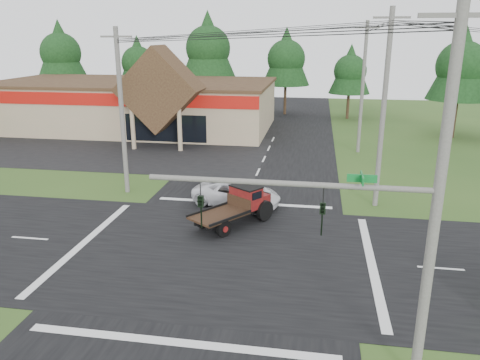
# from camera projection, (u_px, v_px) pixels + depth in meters

# --- Properties ---
(ground) EXTENTS (120.00, 120.00, 0.00)m
(ground) POSITION_uv_depth(u_px,v_px,m) (221.00, 253.00, 22.38)
(ground) COLOR #2C4B1A
(ground) RESTS_ON ground
(road_ns) EXTENTS (12.00, 120.00, 0.02)m
(road_ns) POSITION_uv_depth(u_px,v_px,m) (221.00, 252.00, 22.38)
(road_ns) COLOR black
(road_ns) RESTS_ON ground
(road_ew) EXTENTS (120.00, 12.00, 0.02)m
(road_ew) POSITION_uv_depth(u_px,v_px,m) (221.00, 252.00, 22.38)
(road_ew) COLOR black
(road_ew) RESTS_ON ground
(parking_apron) EXTENTS (28.00, 14.00, 0.02)m
(parking_apron) POSITION_uv_depth(u_px,v_px,m) (112.00, 150.00, 42.47)
(parking_apron) COLOR black
(parking_apron) RESTS_ON ground
(cvs_building) EXTENTS (30.40, 18.20, 9.19)m
(cvs_building) POSITION_uv_depth(u_px,v_px,m) (136.00, 103.00, 51.88)
(cvs_building) COLOR tan
(cvs_building) RESTS_ON ground
(traffic_signal_mast) EXTENTS (8.12, 0.24, 7.00)m
(traffic_signal_mast) POSITION_uv_depth(u_px,v_px,m) (369.00, 241.00, 13.10)
(traffic_signal_mast) COLOR #595651
(traffic_signal_mast) RESTS_ON ground
(utility_pole_nr) EXTENTS (2.00, 0.30, 11.00)m
(utility_pole_nr) POSITION_uv_depth(u_px,v_px,m) (437.00, 204.00, 12.48)
(utility_pole_nr) COLOR #595651
(utility_pole_nr) RESTS_ON ground
(utility_pole_nw) EXTENTS (2.00, 0.30, 10.50)m
(utility_pole_nw) POSITION_uv_depth(u_px,v_px,m) (122.00, 111.00, 29.58)
(utility_pole_nw) COLOR #595651
(utility_pole_nw) RESTS_ON ground
(utility_pole_ne) EXTENTS (2.00, 0.30, 11.50)m
(utility_pole_ne) POSITION_uv_depth(u_px,v_px,m) (383.00, 109.00, 26.94)
(utility_pole_ne) COLOR #595651
(utility_pole_ne) RESTS_ON ground
(utility_pole_n) EXTENTS (2.00, 0.30, 11.20)m
(utility_pole_n) POSITION_uv_depth(u_px,v_px,m) (363.00, 87.00, 40.19)
(utility_pole_n) COLOR #595651
(utility_pole_n) RESTS_ON ground
(tree_row_a) EXTENTS (6.72, 6.72, 12.12)m
(tree_row_a) POSITION_uv_depth(u_px,v_px,m) (60.00, 51.00, 62.39)
(tree_row_a) COLOR #332316
(tree_row_a) RESTS_ON ground
(tree_row_b) EXTENTS (5.60, 5.60, 10.10)m
(tree_row_b) POSITION_uv_depth(u_px,v_px,m) (138.00, 61.00, 63.11)
(tree_row_b) COLOR #332316
(tree_row_b) RESTS_ON ground
(tree_row_c) EXTENTS (7.28, 7.28, 13.13)m
(tree_row_c) POSITION_uv_depth(u_px,v_px,m) (208.00, 46.00, 60.02)
(tree_row_c) COLOR #332316
(tree_row_c) RESTS_ON ground
(tree_row_d) EXTENTS (6.16, 6.16, 11.11)m
(tree_row_d) POSITION_uv_depth(u_px,v_px,m) (286.00, 57.00, 59.81)
(tree_row_d) COLOR #332316
(tree_row_d) RESTS_ON ground
(tree_row_e) EXTENTS (5.04, 5.04, 9.09)m
(tree_row_e) POSITION_uv_depth(u_px,v_px,m) (350.00, 69.00, 57.07)
(tree_row_e) COLOR #332316
(tree_row_e) RESTS_ON ground
(tree_side_ne) EXTENTS (6.16, 6.16, 11.11)m
(tree_side_ne) POSITION_uv_depth(u_px,v_px,m) (462.00, 63.00, 45.69)
(tree_side_ne) COLOR #332316
(tree_side_ne) RESTS_ON ground
(antique_flatbed_truck) EXTENTS (4.44, 5.12, 2.07)m
(antique_flatbed_truck) POSITION_uv_depth(u_px,v_px,m) (233.00, 207.00, 25.36)
(antique_flatbed_truck) COLOR #4F0B0F
(antique_flatbed_truck) RESTS_ON ground
(white_pickup) EXTENTS (5.75, 3.56, 1.49)m
(white_pickup) POSITION_uv_depth(u_px,v_px,m) (237.00, 194.00, 28.49)
(white_pickup) COLOR silver
(white_pickup) RESTS_ON ground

